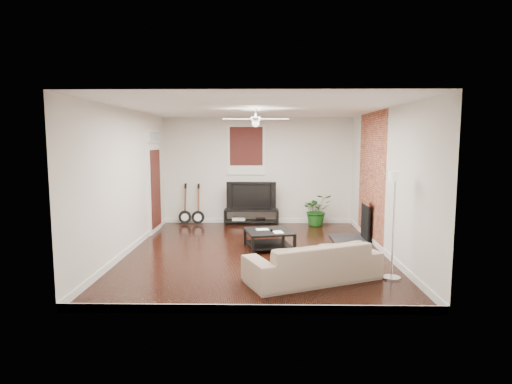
% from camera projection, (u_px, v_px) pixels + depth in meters
% --- Properties ---
extents(room, '(5.01, 6.01, 2.81)m').
position_uv_depth(room, '(256.00, 182.00, 8.15)').
color(room, black).
rests_on(room, ground).
extents(brick_accent, '(0.02, 2.20, 2.80)m').
position_uv_depth(brick_accent, '(371.00, 177.00, 9.11)').
color(brick_accent, brown).
rests_on(brick_accent, floor).
extents(fireplace, '(0.80, 1.10, 0.92)m').
position_uv_depth(fireplace, '(357.00, 220.00, 9.22)').
color(fireplace, black).
rests_on(fireplace, floor).
extents(window_back, '(1.00, 0.06, 1.30)m').
position_uv_depth(window_back, '(246.00, 150.00, 11.04)').
color(window_back, '#370F0F').
rests_on(window_back, wall_back).
extents(door_left, '(0.08, 1.00, 2.50)m').
position_uv_depth(door_left, '(155.00, 180.00, 10.10)').
color(door_left, white).
rests_on(door_left, wall_left).
extents(tv_stand, '(1.43, 0.38, 0.40)m').
position_uv_depth(tv_stand, '(251.00, 217.00, 11.06)').
color(tv_stand, black).
rests_on(tv_stand, floor).
extents(tv, '(1.28, 0.17, 0.74)m').
position_uv_depth(tv, '(251.00, 195.00, 11.01)').
color(tv, black).
rests_on(tv, tv_stand).
extents(coffee_table, '(1.07, 1.07, 0.38)m').
position_uv_depth(coffee_table, '(269.00, 240.00, 8.57)').
color(coffee_table, black).
rests_on(coffee_table, floor).
extents(sofa, '(2.27, 1.60, 0.62)m').
position_uv_depth(sofa, '(313.00, 261.00, 6.60)').
color(sofa, '#C8B696').
rests_on(sofa, floor).
extents(floor_lamp, '(0.37, 0.37, 1.73)m').
position_uv_depth(floor_lamp, '(394.00, 226.00, 6.61)').
color(floor_lamp, white).
rests_on(floor_lamp, floor).
extents(potted_plant, '(0.83, 0.75, 0.83)m').
position_uv_depth(potted_plant, '(317.00, 210.00, 10.89)').
color(potted_plant, '#1A5618').
rests_on(potted_plant, floor).
extents(guitar_left, '(0.35, 0.25, 1.09)m').
position_uv_depth(guitar_left, '(185.00, 204.00, 11.02)').
color(guitar_left, black).
rests_on(guitar_left, floor).
extents(guitar_right, '(0.35, 0.26, 1.09)m').
position_uv_depth(guitar_right, '(198.00, 204.00, 10.98)').
color(guitar_right, black).
rests_on(guitar_right, floor).
extents(ceiling_fan, '(1.24, 1.24, 0.32)m').
position_uv_depth(ceiling_fan, '(256.00, 119.00, 8.01)').
color(ceiling_fan, white).
rests_on(ceiling_fan, ceiling).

